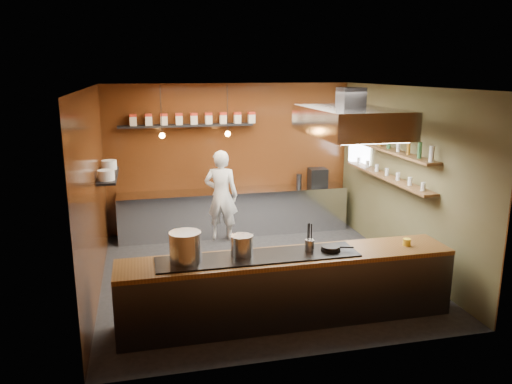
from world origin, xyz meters
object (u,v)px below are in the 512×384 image
object	(u,v)px
extractor_hood	(350,121)
stockpot_small	(242,245)
espresso_machine	(318,177)
chef	(221,195)
stockpot_large	(185,247)

from	to	relation	value
extractor_hood	stockpot_small	size ratio (longest dim) A/B	6.98
extractor_hood	espresso_machine	xyz separation A→B (m)	(0.48, 2.60, -1.43)
espresso_machine	chef	bearing A→B (deg)	-166.69
stockpot_large	chef	bearing A→B (deg)	73.74
extractor_hood	stockpot_small	xyz separation A→B (m)	(-1.90, -1.13, -1.43)
stockpot_large	chef	world-z (taller)	chef
extractor_hood	espresso_machine	distance (m)	3.01
espresso_machine	stockpot_small	bearing A→B (deg)	-118.98
stockpot_small	stockpot_large	bearing A→B (deg)	-175.88
extractor_hood	chef	size ratio (longest dim) A/B	1.12
stockpot_small	espresso_machine	world-z (taller)	espresso_machine
extractor_hood	espresso_machine	bearing A→B (deg)	79.54
chef	extractor_hood	bearing A→B (deg)	143.56
stockpot_small	chef	size ratio (longest dim) A/B	0.16
stockpot_small	espresso_machine	bearing A→B (deg)	57.48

